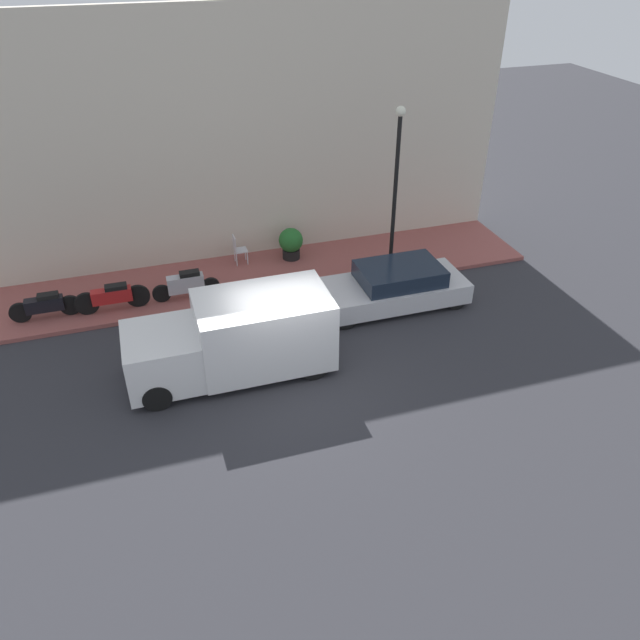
# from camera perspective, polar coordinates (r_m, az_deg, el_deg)

# --- Properties ---
(ground_plane) EXTENTS (60.00, 60.00, 0.00)m
(ground_plane) POSITION_cam_1_polar(r_m,az_deg,el_deg) (15.32, -2.53, -4.94)
(ground_plane) COLOR #2D2D33
(sidewalk) EXTENTS (3.00, 17.52, 0.12)m
(sidewalk) POSITION_cam_1_polar(r_m,az_deg,el_deg) (19.36, -6.49, 3.95)
(sidewalk) COLOR #934C47
(sidewalk) RESTS_ON ground_plane
(building_facade) EXTENTS (0.30, 17.52, 7.54)m
(building_facade) POSITION_cam_1_polar(r_m,az_deg,el_deg) (19.41, -8.27, 15.84)
(building_facade) COLOR beige
(building_facade) RESTS_ON ground_plane
(parked_car) EXTENTS (1.80, 4.21, 1.19)m
(parked_car) POSITION_cam_1_polar(r_m,az_deg,el_deg) (17.84, 6.76, 3.08)
(parked_car) COLOR silver
(parked_car) RESTS_ON ground_plane
(delivery_van) EXTENTS (1.95, 4.87, 1.95)m
(delivery_van) POSITION_cam_1_polar(r_m,az_deg,el_deg) (14.97, -7.92, -1.61)
(delivery_van) COLOR white
(delivery_van) RESTS_ON ground_plane
(scooter_silver) EXTENTS (0.30, 1.93, 0.83)m
(scooter_silver) POSITION_cam_1_polar(r_m,az_deg,el_deg) (18.24, -12.14, 3.22)
(scooter_silver) COLOR #B7B7BF
(scooter_silver) RESTS_ON sidewalk
(motorcycle_black) EXTENTS (0.30, 1.86, 0.74)m
(motorcycle_black) POSITION_cam_1_polar(r_m,az_deg,el_deg) (18.50, -23.83, 1.25)
(motorcycle_black) COLOR black
(motorcycle_black) RESTS_ON sidewalk
(motorcycle_red) EXTENTS (0.30, 2.03, 0.78)m
(motorcycle_red) POSITION_cam_1_polar(r_m,az_deg,el_deg) (18.20, -18.45, 2.06)
(motorcycle_red) COLOR #B21E1E
(motorcycle_red) RESTS_ON sidewalk
(streetlamp) EXTENTS (0.28, 0.28, 5.03)m
(streetlamp) POSITION_cam_1_polar(r_m,az_deg,el_deg) (18.27, 6.96, 12.70)
(streetlamp) COLOR black
(streetlamp) RESTS_ON sidewalk
(potted_plant) EXTENTS (0.77, 0.77, 1.02)m
(potted_plant) POSITION_cam_1_polar(r_m,az_deg,el_deg) (19.99, -2.68, 7.09)
(potted_plant) COLOR black
(potted_plant) RESTS_ON sidewalk
(cafe_chair) EXTENTS (0.40, 0.40, 0.94)m
(cafe_chair) POSITION_cam_1_polar(r_m,az_deg,el_deg) (19.83, -7.52, 6.53)
(cafe_chair) COLOR silver
(cafe_chair) RESTS_ON sidewalk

